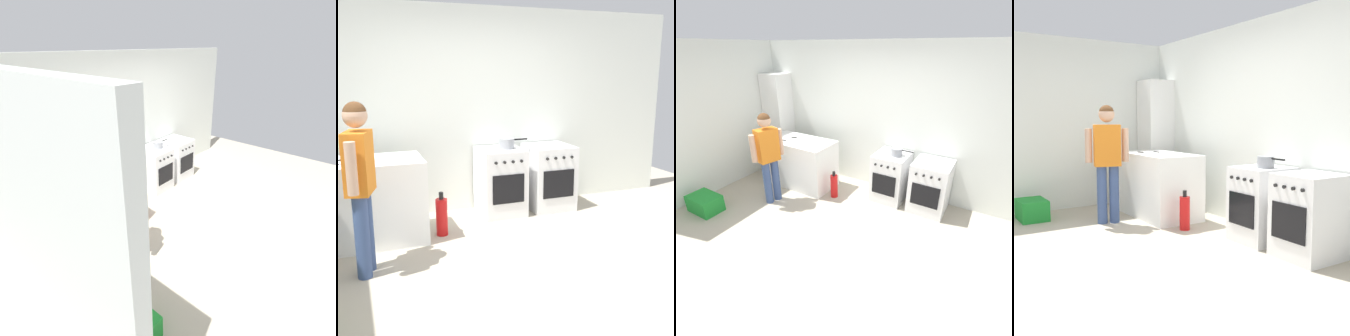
% 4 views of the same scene
% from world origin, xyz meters
% --- Properties ---
extents(ground_plane, '(8.00, 8.00, 0.00)m').
position_xyz_m(ground_plane, '(0.00, 0.00, 0.00)').
color(ground_plane, '#ADA38E').
extents(back_wall, '(6.00, 0.10, 2.60)m').
position_xyz_m(back_wall, '(0.00, 1.95, 1.30)').
color(back_wall, silver).
rests_on(back_wall, ground).
extents(counter_unit, '(1.30, 0.70, 0.90)m').
position_xyz_m(counter_unit, '(-1.35, 1.20, 0.45)').
color(counter_unit, white).
rests_on(counter_unit, ground).
extents(oven_left, '(0.54, 0.62, 0.85)m').
position_xyz_m(oven_left, '(0.35, 1.58, 0.43)').
color(oven_left, white).
rests_on(oven_left, ground).
extents(oven_right, '(0.57, 0.62, 0.85)m').
position_xyz_m(oven_right, '(1.04, 1.58, 0.43)').
color(oven_right, white).
rests_on(oven_right, ground).
extents(pot, '(0.37, 0.19, 0.13)m').
position_xyz_m(pot, '(0.43, 1.55, 0.92)').
color(pot, gray).
rests_on(pot, oven_left).
extents(knife_chef, '(0.31, 0.12, 0.01)m').
position_xyz_m(knife_chef, '(-1.51, 1.07, 0.90)').
color(knife_chef, silver).
rests_on(knife_chef, counter_unit).
extents(person, '(0.28, 0.55, 1.56)m').
position_xyz_m(person, '(-1.36, 0.43, 0.92)').
color(person, '#384C7A').
rests_on(person, ground).
extents(fire_extinguisher, '(0.13, 0.13, 0.50)m').
position_xyz_m(fire_extinguisher, '(-0.52, 1.10, 0.22)').
color(fire_extinguisher, red).
rests_on(fire_extinguisher, ground).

